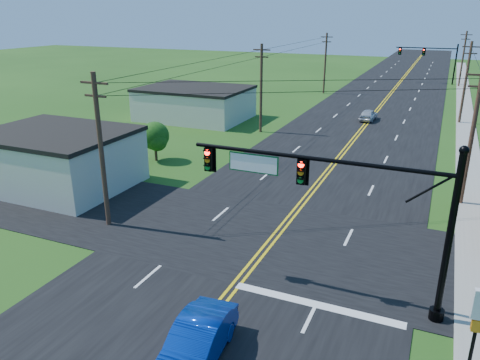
% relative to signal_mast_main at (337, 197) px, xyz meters
% --- Properties ---
extents(road_main, '(16.00, 220.00, 0.04)m').
position_rel_signal_mast_main_xyz_m(road_main, '(-4.34, 42.00, -4.73)').
color(road_main, black).
rests_on(road_main, ground).
extents(road_cross, '(70.00, 10.00, 0.04)m').
position_rel_signal_mast_main_xyz_m(road_cross, '(-4.34, 4.00, -4.73)').
color(road_cross, black).
rests_on(road_cross, ground).
extents(sidewalk, '(2.00, 160.00, 0.08)m').
position_rel_signal_mast_main_xyz_m(sidewalk, '(6.16, 32.00, -4.71)').
color(sidewalk, gray).
rests_on(sidewalk, ground).
extents(signal_mast_main, '(11.30, 0.60, 7.48)m').
position_rel_signal_mast_main_xyz_m(signal_mast_main, '(0.00, 0.00, 0.00)').
color(signal_mast_main, black).
rests_on(signal_mast_main, ground).
extents(signal_mast_far, '(10.98, 0.60, 7.48)m').
position_rel_signal_mast_main_xyz_m(signal_mast_far, '(0.10, 72.00, -0.20)').
color(signal_mast_far, black).
rests_on(signal_mast_far, ground).
extents(cream_bldg_near, '(10.20, 8.20, 4.10)m').
position_rel_signal_mast_main_xyz_m(cream_bldg_near, '(-21.34, 6.00, -2.69)').
color(cream_bldg_near, beige).
rests_on(cream_bldg_near, ground).
extents(cream_bldg_far, '(12.20, 9.20, 3.70)m').
position_rel_signal_mast_main_xyz_m(cream_bldg_far, '(-23.34, 30.00, -2.89)').
color(cream_bldg_far, beige).
rests_on(cream_bldg_far, ground).
extents(utility_pole_left_a, '(1.80, 0.28, 9.00)m').
position_rel_signal_mast_main_xyz_m(utility_pole_left_a, '(-13.84, 2.00, -0.03)').
color(utility_pole_left_a, '#3E271C').
rests_on(utility_pole_left_a, ground).
extents(utility_pole_left_b, '(1.80, 0.28, 9.00)m').
position_rel_signal_mast_main_xyz_m(utility_pole_left_b, '(-13.84, 27.00, -0.03)').
color(utility_pole_left_b, '#3E271C').
rests_on(utility_pole_left_b, ground).
extents(utility_pole_left_c, '(1.80, 0.28, 9.00)m').
position_rel_signal_mast_main_xyz_m(utility_pole_left_c, '(-13.84, 54.00, -0.03)').
color(utility_pole_left_c, '#3E271C').
rests_on(utility_pole_left_c, ground).
extents(utility_pole_right_a, '(1.80, 0.28, 9.00)m').
position_rel_signal_mast_main_xyz_m(utility_pole_right_a, '(5.46, 14.00, -0.03)').
color(utility_pole_right_a, '#3E271C').
rests_on(utility_pole_right_a, ground).
extents(utility_pole_right_b, '(1.80, 0.28, 9.00)m').
position_rel_signal_mast_main_xyz_m(utility_pole_right_b, '(5.46, 40.00, -0.03)').
color(utility_pole_right_b, '#3E271C').
rests_on(utility_pole_right_b, ground).
extents(utility_pole_right_c, '(1.80, 0.28, 9.00)m').
position_rel_signal_mast_main_xyz_m(utility_pole_right_c, '(5.46, 70.00, -0.03)').
color(utility_pole_right_c, '#3E271C').
rests_on(utility_pole_right_c, ground).
extents(tree_left, '(2.40, 2.40, 3.37)m').
position_rel_signal_mast_main_xyz_m(tree_left, '(-18.34, 14.00, -2.59)').
color(tree_left, '#3E271C').
rests_on(tree_left, ground).
extents(blue_car, '(2.11, 4.89, 1.57)m').
position_rel_signal_mast_main_xyz_m(blue_car, '(-3.42, -6.14, -3.97)').
color(blue_car, '#072D9B').
rests_on(blue_car, ground).
extents(distant_car, '(1.77, 3.93, 1.31)m').
position_rel_signal_mast_main_xyz_m(distant_car, '(-4.28, 37.05, -4.09)').
color(distant_car, silver).
rests_on(distant_car, ground).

